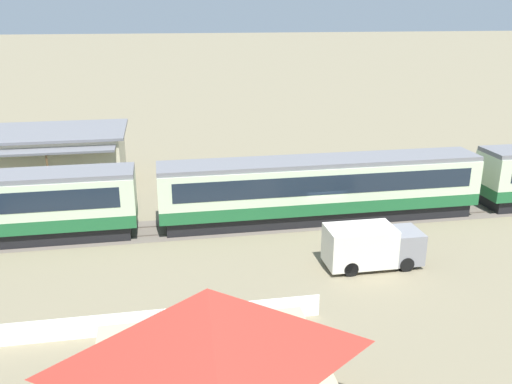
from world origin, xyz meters
The scene contains 6 objects.
ground_plane centered at (0.00, 0.00, 0.00)m, with size 600.00×600.00×0.00m, color #7A7056.
passenger_train centered at (-10.89, 0.68, 2.34)m, with size 88.75×3.10×4.22m.
railway_track centered at (-9.36, 0.68, 0.01)m, with size 130.80×3.60×0.04m.
station_building centered at (-17.99, 11.53, 2.27)m, with size 10.45×8.94×4.49m.
cottage_red_roof_2 centered at (-9.04, -17.30, 2.83)m, with size 7.80×5.51×5.45m.
delivery_truck_grey centered at (0.79, -6.44, 1.20)m, with size 5.25×2.12×2.33m.
Camera 1 is at (-10.19, -31.73, 13.37)m, focal length 38.00 mm.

